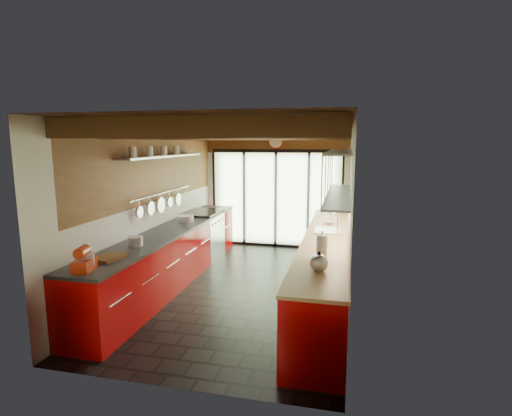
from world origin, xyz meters
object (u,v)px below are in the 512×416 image
Objects in this scene: bowl at (330,222)px; soap_bottle at (324,241)px; paper_towel at (322,247)px; stand_mixer at (85,261)px; kettle at (319,262)px.

soap_bottle is at bearing -90.00° from bowl.
soap_bottle is (0.00, 0.52, -0.05)m from paper_towel.
paper_towel is 1.90× the size of bowl.
bowl is (0.00, 2.20, -0.12)m from paper_towel.
kettle is at bearing 12.58° from stand_mixer.
paper_towel is (2.54, 1.03, 0.04)m from stand_mixer.
stand_mixer is 4.12m from bowl.
soap_bottle is 1.69m from bowl.
kettle reaches higher than soap_bottle.
soap_bottle is (-0.00, 0.98, -0.01)m from kettle.
kettle is 1.39× the size of soap_bottle.
paper_towel is 0.52m from soap_bottle.
stand_mixer reaches higher than bowl.
bowl is (2.54, 3.24, -0.09)m from stand_mixer.
kettle is 1.47× the size of bowl.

